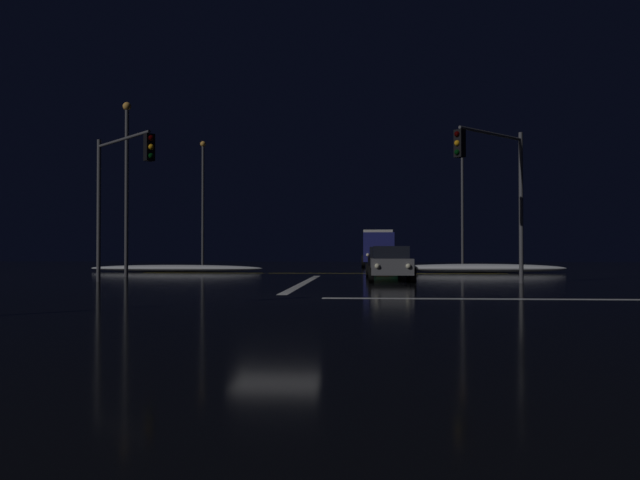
% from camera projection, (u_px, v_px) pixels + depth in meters
% --- Properties ---
extents(ground, '(120.00, 120.00, 0.10)m').
position_uv_depth(ground, '(276.00, 300.00, 18.85)').
color(ground, black).
extents(stop_line_north, '(0.35, 15.02, 0.01)m').
position_uv_depth(stop_line_north, '(304.00, 283.00, 27.57)').
color(stop_line_north, white).
rests_on(stop_line_north, ground).
extents(centre_line_ns, '(22.00, 0.15, 0.01)m').
position_uv_depth(centre_line_ns, '(322.00, 273.00, 39.14)').
color(centre_line_ns, yellow).
rests_on(centre_line_ns, ground).
extents(crosswalk_bar_east, '(15.02, 0.40, 0.01)m').
position_uv_depth(crosswalk_bar_east, '(589.00, 299.00, 18.24)').
color(crosswalk_bar_east, white).
rests_on(crosswalk_bar_east, ground).
extents(snow_bank_left_curb, '(11.22, 1.50, 0.45)m').
position_uv_depth(snow_bank_left_curb, '(176.00, 268.00, 41.74)').
color(snow_bank_left_curb, white).
rests_on(snow_bank_left_curb, ground).
extents(snow_bank_right_curb, '(10.77, 1.50, 0.55)m').
position_uv_depth(snow_bank_right_curb, '(478.00, 268.00, 40.18)').
color(snow_bank_right_curb, white).
rests_on(snow_bank_right_curb, ground).
extents(sedan_gray, '(2.02, 4.33, 1.57)m').
position_uv_depth(sedan_gray, '(391.00, 263.00, 29.40)').
color(sedan_gray, slate).
rests_on(sedan_gray, ground).
extents(sedan_black, '(2.02, 4.33, 1.57)m').
position_uv_depth(sedan_black, '(385.00, 261.00, 35.07)').
color(sedan_black, black).
rests_on(sedan_black, ground).
extents(sedan_green, '(2.02, 4.33, 1.57)m').
position_uv_depth(sedan_green, '(388.00, 259.00, 41.35)').
color(sedan_green, '#14512D').
rests_on(sedan_green, ground).
extents(sedan_red, '(2.02, 4.33, 1.57)m').
position_uv_depth(sedan_red, '(384.00, 258.00, 47.42)').
color(sedan_red, maroon).
rests_on(sedan_red, ground).
extents(box_truck, '(2.68, 8.28, 3.08)m').
position_uv_depth(box_truck, '(378.00, 246.00, 54.34)').
color(box_truck, navy).
rests_on(box_truck, ground).
extents(traffic_signal_ne, '(3.30, 3.30, 6.36)m').
position_uv_depth(traffic_signal_ne, '(497.00, 176.00, 26.23)').
color(traffic_signal_ne, '#4C4C51').
rests_on(traffic_signal_ne, ground).
extents(traffic_signal_nw, '(3.74, 3.74, 6.27)m').
position_uv_depth(traffic_signal_nw, '(119.00, 179.00, 27.11)').
color(traffic_signal_nw, '#4C4C51').
rests_on(traffic_signal_nw, ground).
extents(streetlamp_left_far, '(0.44, 0.44, 9.79)m').
position_uv_depth(streetlamp_left_far, '(203.00, 196.00, 49.89)').
color(streetlamp_left_far, '#424247').
rests_on(streetlamp_left_far, ground).
extents(streetlamp_left_near, '(0.44, 0.44, 9.14)m').
position_uv_depth(streetlamp_left_near, '(127.00, 176.00, 33.92)').
color(streetlamp_left_near, '#424247').
rests_on(streetlamp_left_near, ground).
extents(streetlamp_right_far, '(0.44, 0.44, 9.43)m').
position_uv_depth(streetlamp_right_far, '(462.00, 196.00, 48.52)').
color(streetlamp_right_far, '#424247').
rests_on(streetlamp_right_far, ground).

